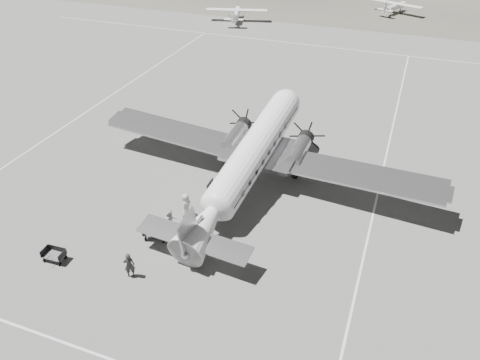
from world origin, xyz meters
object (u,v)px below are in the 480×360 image
dc3_airliner (249,160)px  ground_crew (129,265)px  ramp_agent (171,221)px  light_plane_right (395,8)px  baggage_cart_far (54,255)px  passenger (186,205)px  light_plane_left (236,15)px  baggage_cart_near (156,232)px

dc3_airliner → ground_crew: (-3.72, -11.25, -1.82)m
ramp_agent → ground_crew: bearing=-154.4°
ground_crew → light_plane_right: bearing=-127.8°
baggage_cart_far → ramp_agent: ramp_agent is taller
dc3_airliner → passenger: bearing=-118.9°
baggage_cart_far → ground_crew: size_ratio=0.81×
baggage_cart_far → passenger: (5.91, 7.09, 0.55)m
light_plane_left → baggage_cart_near: size_ratio=6.01×
ground_crew → baggage_cart_far: bearing=-24.9°
light_plane_left → baggage_cart_far: bearing=-95.9°
baggage_cart_near → ramp_agent: ramp_agent is taller
ground_crew → ramp_agent: 4.70m
light_plane_right → ground_crew: size_ratio=5.23×
light_plane_left → dc3_airliner: bearing=-83.0°
light_plane_left → baggage_cart_far: 57.60m
light_plane_right → baggage_cart_near: bearing=-75.1°
baggage_cart_far → ground_crew: bearing=2.7°
dc3_airliner → passenger: dc3_airliner is taller
dc3_airliner → ground_crew: bearing=-103.5°
dc3_airliner → ramp_agent: dc3_airliner is taller
baggage_cart_near → ground_crew: 3.74m
passenger → baggage_cart_near: bearing=162.4°
baggage_cart_near → baggage_cart_far: baggage_cart_near is taller
ramp_agent → baggage_cart_far: bearing=162.9°
dc3_airliner → baggage_cart_near: size_ratio=16.95×
light_plane_right → dc3_airliner: bearing=-72.3°
light_plane_right → baggage_cart_far: light_plane_right is taller
baggage_cart_near → baggage_cart_far: 6.56m
baggage_cart_near → passenger: 3.05m
ground_crew → ramp_agent: (0.41, 4.68, 0.02)m
ground_crew → passenger: passenger is taller
baggage_cart_far → ramp_agent: bearing=39.5°
light_plane_left → ground_crew: (14.57, -56.34, -0.15)m
light_plane_right → baggage_cart_far: size_ratio=6.42×
baggage_cart_far → light_plane_left: bearing=96.6°
passenger → ground_crew: bearing=174.1°
light_plane_right → baggage_cart_near: light_plane_right is taller
baggage_cart_near → ground_crew: bearing=-97.4°
baggage_cart_near → ramp_agent: size_ratio=0.92×
dc3_airliner → baggage_cart_far: (-9.02, -11.76, -2.30)m
baggage_cart_near → ground_crew: size_ratio=0.94×
dc3_airliner → ramp_agent: (-3.31, -6.57, -1.80)m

